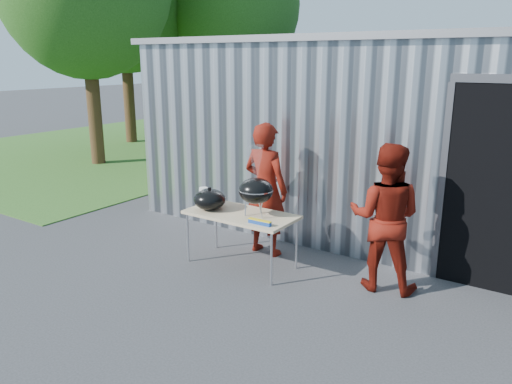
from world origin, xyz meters
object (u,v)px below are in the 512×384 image
Objects in this scene: folding_table at (241,216)px; person_cook at (266,189)px; person_bystander at (385,218)px; kettle_grill at (256,185)px.

person_cook reaches higher than folding_table.
folding_table is 1.90m from person_bystander.
kettle_grill is 1.69m from person_bystander.
person_cook is 1.06× the size of person_bystander.
person_cook is at bearing 88.36° from folding_table.
kettle_grill is (0.22, 0.03, 0.46)m from folding_table.
folding_table is at bearing -173.39° from kettle_grill.
folding_table is 0.51m from kettle_grill.
person_bystander reaches higher than kettle_grill.
kettle_grill is at bearing 113.12° from person_cook.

